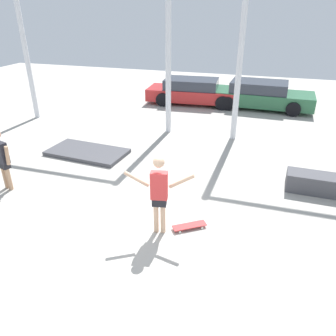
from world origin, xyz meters
The scene contains 8 objects.
ground_plane centered at (0.00, 0.00, 0.00)m, with size 36.00×36.00×0.00m, color #B2ADA3.
skateboarder centered at (0.43, -0.18, 1.01)m, with size 1.39×0.35×1.75m.
skateboard centered at (1.01, 0.12, 0.06)m, with size 0.73×0.59×0.08m.
manual_pad centered at (-3.09, 2.97, 0.06)m, with size 2.51×1.29×0.12m, color #47474C.
canopy_support_left centered at (-4.16, 5.79, 3.75)m, with size 6.08×0.20×6.10m.
parked_car_red centered at (-1.21, 9.95, 0.58)m, with size 4.62×2.08×1.18m.
parked_car_green centered at (1.93, 10.12, 0.60)m, with size 4.60×2.09×1.22m.
bystander centered at (-3.92, 0.39, 0.89)m, with size 0.69×0.29×1.61m.
Camera 1 is at (2.27, -5.50, 4.31)m, focal length 35.00 mm.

